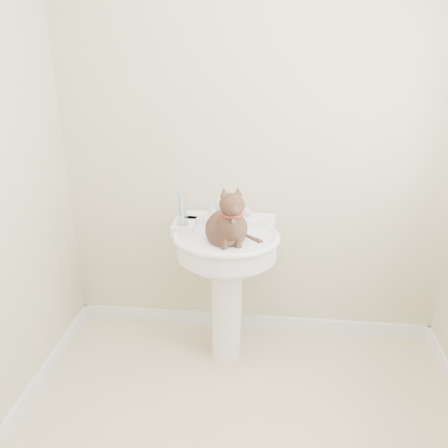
% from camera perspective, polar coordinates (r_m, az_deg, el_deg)
% --- Properties ---
extents(wall_back, '(2.20, 0.00, 2.50)m').
position_cam_1_polar(wall_back, '(2.62, 3.87, 10.83)').
color(wall_back, beige).
rests_on(wall_back, ground).
extents(baseboard_back, '(2.20, 0.02, 0.09)m').
position_cam_1_polar(baseboard_back, '(3.09, 3.27, -11.63)').
color(baseboard_back, white).
rests_on(baseboard_back, floor).
extents(pedestal_sink, '(0.58, 0.57, 0.80)m').
position_cam_1_polar(pedestal_sink, '(2.56, 0.24, -4.15)').
color(pedestal_sink, white).
rests_on(pedestal_sink, floor).
extents(faucet, '(0.28, 0.12, 0.14)m').
position_cam_1_polar(faucet, '(2.60, 0.64, 1.46)').
color(faucet, silver).
rests_on(faucet, pedestal_sink).
extents(soap_bar, '(0.10, 0.08, 0.03)m').
position_cam_1_polar(soap_bar, '(2.68, 1.57, 1.56)').
color(soap_bar, '#F5442A').
rests_on(soap_bar, pedestal_sink).
extents(toothbrush_cup, '(0.07, 0.07, 0.18)m').
position_cam_1_polar(toothbrush_cup, '(2.53, -5.03, 0.92)').
color(toothbrush_cup, silver).
rests_on(toothbrush_cup, pedestal_sink).
extents(cat, '(0.24, 0.30, 0.44)m').
position_cam_1_polar(cat, '(2.39, 0.41, -0.16)').
color(cat, brown).
rests_on(cat, pedestal_sink).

